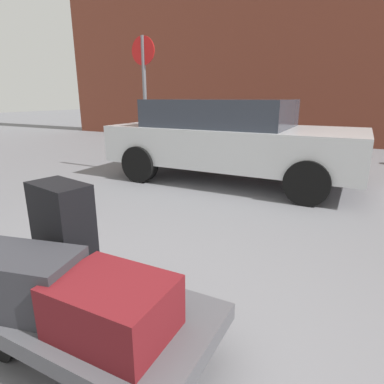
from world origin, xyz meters
name	(u,v)px	position (x,y,z in m)	size (l,w,h in m)	color
ground_plane	(98,356)	(0.00, 0.00, 0.00)	(60.00, 60.00, 0.00)	slate
luggage_cart	(94,317)	(0.00, 0.00, 0.27)	(1.39, 0.77, 0.34)	#4C4C51
suitcase_maroon_front_left	(113,307)	(0.24, -0.10, 0.48)	(0.57, 0.43, 0.28)	maroon
duffel_bag_charcoal_stacked_top	(24,281)	(-0.32, -0.17, 0.50)	(0.60, 0.35, 0.32)	#2D2D33
suitcase_black_front_right	(63,230)	(-0.41, 0.20, 0.65)	(0.40, 0.23, 0.61)	black
parked_car	(230,138)	(-0.85, 4.32, 0.76)	(4.31, 1.93, 1.42)	silver
no_parking_sign	(145,92)	(-2.47, 4.07, 1.55)	(0.50, 0.07, 2.51)	slate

